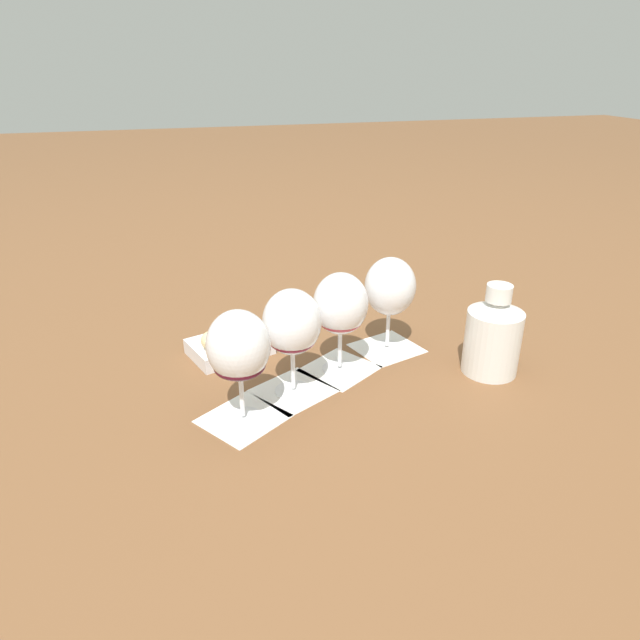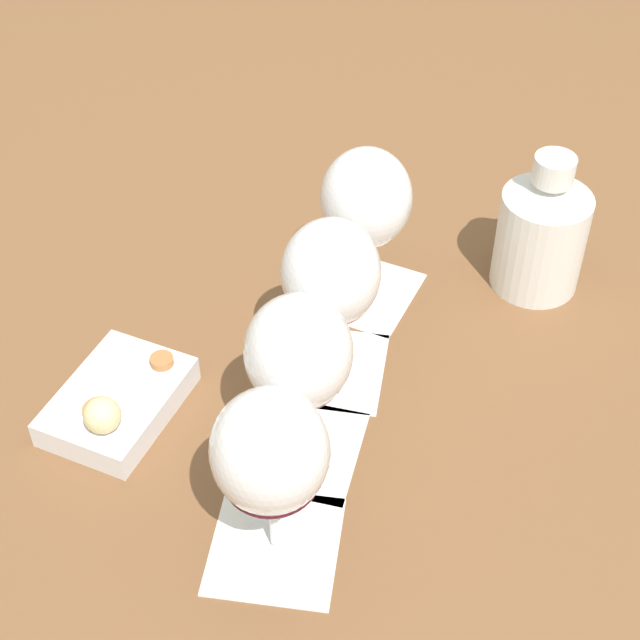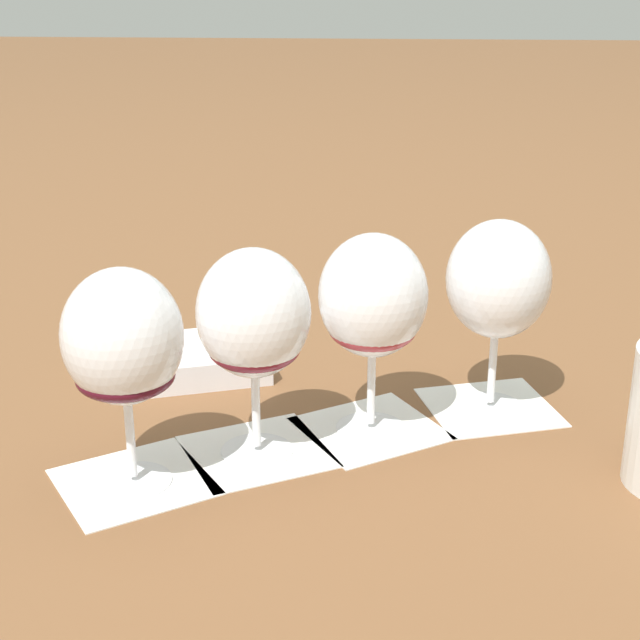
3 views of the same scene
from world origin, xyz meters
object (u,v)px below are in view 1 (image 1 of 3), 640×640
object	(u,v)px
ceramic_vase	(493,335)
wine_glass_2	(292,326)
wine_glass_1	(341,308)
snack_dish	(228,346)
wine_glass_3	(239,350)
wine_glass_0	(390,290)

from	to	relation	value
ceramic_vase	wine_glass_2	bearing A→B (deg)	-4.80
wine_glass_1	ceramic_vase	xyz separation A→B (m)	(-0.26, 0.08, -0.05)
wine_glass_2	wine_glass_1	bearing A→B (deg)	-153.23
snack_dish	wine_glass_2	bearing A→B (deg)	118.58
wine_glass_3	snack_dish	xyz separation A→B (m)	(-0.01, -0.22, -0.10)
wine_glass_1	snack_dish	world-z (taller)	wine_glass_1
wine_glass_1	snack_dish	size ratio (longest dim) A/B	1.08
wine_glass_2	wine_glass_3	size ratio (longest dim) A/B	1.00
wine_glass_2	wine_glass_3	distance (m)	0.11
wine_glass_1	ceramic_vase	distance (m)	0.27
wine_glass_2	snack_dish	distance (m)	0.21
snack_dish	wine_glass_3	bearing A→B (deg)	88.25
wine_glass_0	wine_glass_1	bearing A→B (deg)	24.52
wine_glass_0	wine_glass_1	xyz separation A→B (m)	(0.11, 0.05, -0.00)
wine_glass_0	wine_glass_3	world-z (taller)	same
wine_glass_3	snack_dish	world-z (taller)	wine_glass_3
wine_glass_2	wine_glass_3	world-z (taller)	same
wine_glass_2	ceramic_vase	distance (m)	0.36
wine_glass_0	wine_glass_1	distance (m)	0.12
wine_glass_1	wine_glass_2	size ratio (longest dim) A/B	1.00
wine_glass_0	wine_glass_2	distance (m)	0.24
wine_glass_2	snack_dish	size ratio (longest dim) A/B	1.08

